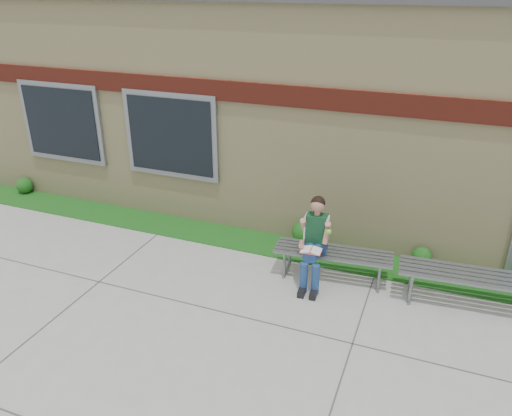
% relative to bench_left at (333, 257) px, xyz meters
% --- Properties ---
extents(ground, '(80.00, 80.00, 0.00)m').
position_rel_bench_left_xyz_m(ground, '(-0.37, -1.97, -0.37)').
color(ground, '#9E9E99').
rests_on(ground, ground).
extents(grass_strip, '(16.00, 0.80, 0.02)m').
position_rel_bench_left_xyz_m(grass_strip, '(-0.37, 0.63, -0.36)').
color(grass_strip, '#165316').
rests_on(grass_strip, ground).
extents(school_building, '(16.20, 6.22, 4.20)m').
position_rel_bench_left_xyz_m(school_building, '(-0.37, 4.02, 1.74)').
color(school_building, beige).
rests_on(school_building, ground).
extents(bench_left, '(1.86, 0.68, 0.47)m').
position_rel_bench_left_xyz_m(bench_left, '(0.00, 0.00, 0.00)').
color(bench_left, slate).
rests_on(bench_left, ground).
extents(bench_right, '(2.02, 0.69, 0.52)m').
position_rel_bench_left_xyz_m(bench_right, '(2.00, 0.00, 0.03)').
color(bench_right, slate).
rests_on(bench_right, ground).
extents(girl, '(0.51, 0.83, 1.39)m').
position_rel_bench_left_xyz_m(girl, '(-0.26, -0.21, 0.36)').
color(girl, navy).
rests_on(girl, ground).
extents(shrub_west, '(0.34, 0.34, 0.34)m').
position_rel_bench_left_xyz_m(shrub_west, '(-7.11, 0.88, -0.17)').
color(shrub_west, '#165316').
rests_on(shrub_west, grass_strip).
extents(shrub_mid, '(0.45, 0.45, 0.45)m').
position_rel_bench_left_xyz_m(shrub_mid, '(-0.71, 0.88, -0.12)').
color(shrub_mid, '#165316').
rests_on(shrub_mid, grass_strip).
extents(shrub_east, '(0.31, 0.31, 0.31)m').
position_rel_bench_left_xyz_m(shrub_east, '(1.29, 0.88, -0.19)').
color(shrub_east, '#165316').
rests_on(shrub_east, grass_strip).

